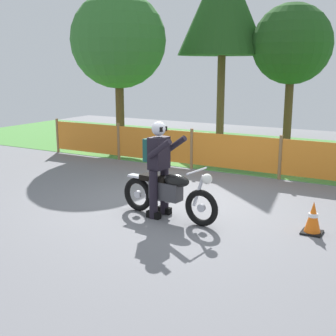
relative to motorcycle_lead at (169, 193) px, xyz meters
The scene contains 9 objects.
ground 0.91m from the motorcycle_lead, 108.75° to the left, with size 24.00×24.00×0.02m, color slate.
grass_verge 6.99m from the motorcycle_lead, 92.05° to the left, with size 24.00×6.53×0.01m, color #4C8C3D.
barrier_fence 3.71m from the motorcycle_lead, 93.86° to the left, with size 11.66×0.08×1.05m.
tree_leftmost 8.18m from the motorcycle_lead, 131.76° to the left, with size 3.08×3.08×4.97m.
tree_near_left 10.08m from the motorcycle_lead, 107.49° to the left, with size 3.18×3.18×6.53m.
tree_near_right 9.35m from the motorcycle_lead, 92.03° to the left, with size 2.66×2.66×4.67m.
motorcycle_lead is the anchor object (origin of this frame).
rider_lead 0.54m from the motorcycle_lead, behind, with size 0.71×0.59×1.69m.
traffic_cone 2.41m from the motorcycle_lead, 11.56° to the left, with size 0.32×0.32×0.53m.
Camera 1 is at (3.92, -7.23, 2.59)m, focal length 47.74 mm.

